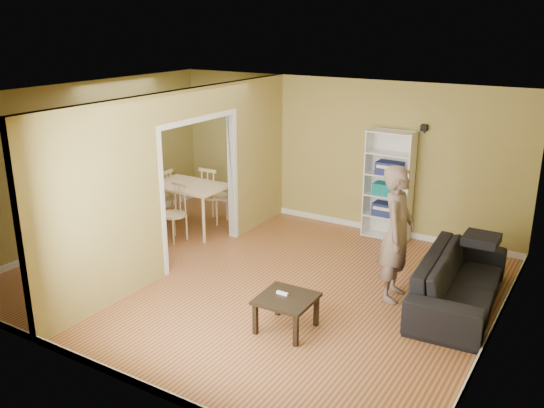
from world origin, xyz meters
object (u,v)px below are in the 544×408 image
at_px(person, 398,222).
at_px(coffee_table, 286,302).
at_px(sofa, 460,273).
at_px(chair_left, 160,196).
at_px(dining_table, 189,189).
at_px(bookshelf, 389,185).
at_px(chair_far, 214,194).
at_px(chair_near, 173,213).

relative_size(person, coffee_table, 3.31).
relative_size(sofa, chair_left, 2.34).
xyz_separation_m(coffee_table, chair_left, (-3.88, 2.13, 0.13)).
distance_m(person, dining_table, 4.03).
xyz_separation_m(person, bookshelf, (-0.89, 2.11, -0.15)).
bearing_deg(person, chair_far, 65.18).
bearing_deg(person, coffee_table, 144.19).
bearing_deg(dining_table, chair_left, 178.41).
bearing_deg(coffee_table, sofa, 47.29).
xyz_separation_m(sofa, coffee_table, (-1.58, -1.71, -0.08)).
bearing_deg(chair_near, dining_table, 107.30).
bearing_deg(chair_near, bookshelf, 41.23).
bearing_deg(chair_near, person, 5.78).
xyz_separation_m(dining_table, chair_left, (-0.71, 0.02, -0.25)).
height_order(bookshelf, chair_near, bookshelf).
relative_size(sofa, chair_far, 2.24).
bearing_deg(chair_near, chair_far, 96.29).
relative_size(chair_near, chair_far, 0.93).
relative_size(coffee_table, chair_near, 0.67).
relative_size(sofa, dining_table, 1.77).
distance_m(person, bookshelf, 2.29).
bearing_deg(chair_near, sofa, 8.97).
distance_m(chair_left, chair_far, 0.98).
distance_m(dining_table, chair_near, 0.63).
xyz_separation_m(person, dining_table, (-3.97, 0.64, -0.32)).
relative_size(person, dining_table, 1.62).
relative_size(sofa, person, 1.09).
xyz_separation_m(dining_table, chair_near, (0.10, -0.56, -0.26)).
height_order(sofa, person, person).
distance_m(bookshelf, chair_near, 3.63).
bearing_deg(coffee_table, chair_left, 151.20).
relative_size(dining_table, chair_near, 1.36).
xyz_separation_m(bookshelf, chair_near, (-2.98, -2.03, -0.44)).
height_order(person, chair_near, person).
xyz_separation_m(chair_near, chair_far, (0.01, 1.12, 0.04)).
height_order(sofa, chair_far, chair_far).
bearing_deg(bookshelf, sofa, -48.02).
height_order(chair_left, chair_far, chair_far).
xyz_separation_m(person, chair_near, (-3.86, 0.08, -0.58)).
height_order(dining_table, chair_left, chair_left).
xyz_separation_m(coffee_table, chair_far, (-3.06, 2.67, 0.15)).
distance_m(person, chair_far, 4.07).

